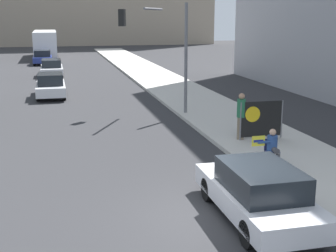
{
  "coord_description": "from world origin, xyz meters",
  "views": [
    {
      "loc": [
        -3.85,
        -10.44,
        4.98
      ],
      "look_at": [
        -0.2,
        4.46,
        1.34
      ],
      "focal_mm": 50.0,
      "sensor_mm": 36.0,
      "label": 1
    }
  ],
  "objects": [
    {
      "name": "ground_plane",
      "position": [
        0.0,
        0.0,
        0.0
      ],
      "size": [
        160.0,
        160.0,
        0.0
      ],
      "primitive_type": "plane",
      "color": "#303033"
    },
    {
      "name": "sidewalk_curb",
      "position": [
        4.17,
        15.0,
        0.08
      ],
      "size": [
        4.05,
        90.0,
        0.17
      ],
      "primitive_type": "cube",
      "color": "beige",
      "rests_on": "ground_plane"
    },
    {
      "name": "seated_protester",
      "position": [
        2.94,
        2.96,
        0.83
      ],
      "size": [
        0.96,
        0.77,
        1.22
      ],
      "rotation": [
        0.0,
        0.0,
        -0.17
      ],
      "color": "#474C56",
      "rests_on": "sidewalk_curb"
    },
    {
      "name": "pedestrian_behind",
      "position": [
        3.23,
        6.36,
        1.12
      ],
      "size": [
        0.34,
        0.34,
        1.85
      ],
      "rotation": [
        0.0,
        0.0,
        3.16
      ],
      "color": "#756651",
      "rests_on": "sidewalk_curb"
    },
    {
      "name": "protest_banner",
      "position": [
        4.03,
        6.23,
        0.98
      ],
      "size": [
        1.82,
        0.06,
        1.52
      ],
      "color": "slate",
      "rests_on": "sidewalk_curb"
    },
    {
      "name": "traffic_light_pole",
      "position": [
        1.41,
        12.56,
        3.87
      ],
      "size": [
        3.21,
        2.98,
        5.41
      ],
      "color": "slate",
      "rests_on": "sidewalk_curb"
    },
    {
      "name": "parked_car_curbside",
      "position": [
        0.9,
        -0.41,
        0.71
      ],
      "size": [
        1.84,
        4.47,
        1.42
      ],
      "color": "silver",
      "rests_on": "ground_plane"
    },
    {
      "name": "car_on_road_nearest",
      "position": [
        -4.08,
        19.26,
        0.74
      ],
      "size": [
        1.73,
        4.31,
        1.5
      ],
      "color": "silver",
      "rests_on": "ground_plane"
    },
    {
      "name": "car_on_road_midblock",
      "position": [
        -4.0,
        29.97,
        0.71
      ],
      "size": [
        1.78,
        4.61,
        1.41
      ],
      "color": "silver",
      "rests_on": "ground_plane"
    },
    {
      "name": "car_on_road_distant",
      "position": [
        -4.89,
        40.07,
        0.74
      ],
      "size": [
        1.87,
        4.13,
        1.49
      ],
      "color": "navy",
      "rests_on": "ground_plane"
    },
    {
      "name": "city_bus_on_road",
      "position": [
        -4.63,
        47.93,
        1.82
      ],
      "size": [
        2.56,
        10.75,
        3.16
      ],
      "color": "silver",
      "rests_on": "ground_plane"
    }
  ]
}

